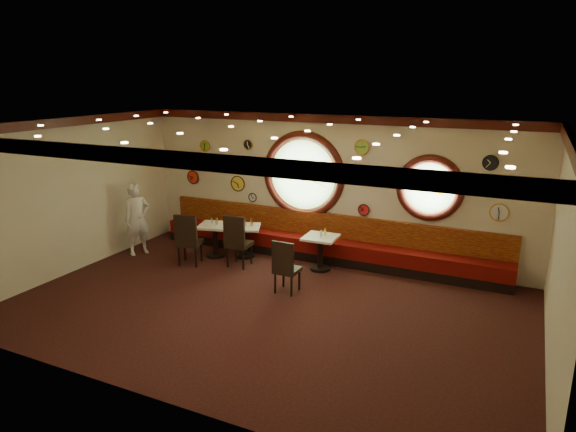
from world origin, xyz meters
The scene contains 45 objects.
floor centered at (0.00, 0.00, 0.00)m, with size 9.00×6.00×0.00m, color black.
ceiling centered at (0.00, 0.00, 3.20)m, with size 9.00×6.00×0.02m, color gold.
wall_back centered at (0.00, 3.00, 1.60)m, with size 9.00×0.02×3.20m, color beige.
wall_front centered at (0.00, -3.00, 1.60)m, with size 9.00×0.02×3.20m, color beige.
wall_left centered at (-4.50, 0.00, 1.60)m, with size 0.02×6.00×3.20m, color beige.
wall_right centered at (4.50, 0.00, 1.60)m, with size 0.02×6.00×3.20m, color beige.
molding_back centered at (0.00, 2.95, 3.11)m, with size 9.00×0.10×0.18m, color #3E100B.
molding_front centered at (0.00, -2.95, 3.11)m, with size 9.00×0.10×0.18m, color #3E100B.
molding_left centered at (-4.45, 0.00, 3.11)m, with size 0.10×6.00×0.18m, color #3E100B.
molding_right centered at (4.45, 0.00, 3.11)m, with size 0.10×6.00×0.18m, color #3E100B.
banquette_base centered at (0.00, 2.72, 0.10)m, with size 8.00×0.55×0.20m, color black.
banquette_seat centered at (0.00, 2.72, 0.35)m, with size 8.00×0.55×0.30m, color #5A0907.
banquette_back centered at (0.00, 2.94, 0.75)m, with size 8.00×0.10×0.55m, color #650907.
porthole_left_glass centered at (-0.60, 3.00, 1.85)m, with size 1.66×1.66×0.02m, color #90CA79.
porthole_left_frame centered at (-0.60, 2.98, 1.85)m, with size 1.98×1.98×0.18m, color #3E100B.
porthole_left_ring centered at (-0.60, 2.95, 1.85)m, with size 1.61×1.61×0.03m, color gold.
porthole_right_glass centered at (2.20, 3.00, 1.80)m, with size 1.10×1.10×0.02m, color #90CA79.
porthole_right_frame centered at (2.20, 2.98, 1.80)m, with size 1.38×1.38×0.18m, color #3E100B.
porthole_right_ring centered at (2.20, 2.95, 1.80)m, with size 1.09×1.09×0.03m, color gold.
wall_clock_0 centered at (3.30, 2.96, 2.40)m, with size 0.28×0.28×0.03m, color black.
wall_clock_1 centered at (-3.20, 2.96, 2.35)m, with size 0.26×0.26×0.03m, color #97B323.
wall_clock_2 centered at (-3.60, 2.96, 1.55)m, with size 0.32×0.32×0.03m, color red.
wall_clock_3 centered at (1.35, 2.96, 1.95)m, with size 0.22×0.22×0.03m, color gold.
wall_clock_4 centered at (-2.30, 2.96, 1.50)m, with size 0.36×0.36×0.03m, color yellow.
wall_clock_5 centered at (-2.00, 2.96, 2.45)m, with size 0.24×0.24×0.03m, color black.
wall_clock_6 centered at (-1.90, 2.96, 1.20)m, with size 0.20×0.20×0.03m, color white.
wall_clock_7 centered at (3.55, 2.96, 1.45)m, with size 0.34×0.34×0.03m, color white.
wall_clock_8 centered at (0.85, 2.96, 1.20)m, with size 0.24×0.24×0.03m, color red.
wall_clock_9 centered at (0.75, 2.96, 2.55)m, with size 0.30×0.30×0.03m, color #8FCA3F.
table_a centered at (-2.29, 1.89, 0.48)m, with size 0.84×0.84×0.76m.
table_b centered at (-1.66, 2.16, 0.46)m, with size 0.87×0.87×0.73m.
table_c centered at (0.19, 2.12, 0.47)m, with size 0.71×0.71×0.75m.
chair_a centered at (-2.50, 1.14, 0.66)m, with size 0.61×0.61×0.72m.
chair_b centered at (-1.49, 1.51, 0.67)m, with size 0.51×0.51×0.72m.
chair_c centered at (0.05, 0.70, 0.60)m, with size 0.45×0.45×0.65m.
condiment_a_salt centered at (-2.42, 1.97, 0.81)m, with size 0.04×0.04×0.11m, color silver.
condiment_b_salt centered at (-1.77, 2.15, 0.78)m, with size 0.04×0.04×0.10m, color silver.
condiment_c_salt centered at (0.17, 2.22, 0.80)m, with size 0.04×0.04×0.10m, color silver.
condiment_a_pepper centered at (-2.24, 1.87, 0.80)m, with size 0.03×0.03×0.10m, color silver.
condiment_b_pepper centered at (-1.67, 2.19, 0.78)m, with size 0.04×0.04×0.10m, color silver.
condiment_c_pepper centered at (0.20, 2.10, 0.80)m, with size 0.04×0.04×0.11m, color silver.
condiment_a_bottle centered at (-2.25, 1.93, 0.83)m, with size 0.05×0.05×0.16m, color gold.
condiment_b_bottle centered at (-1.53, 2.23, 0.81)m, with size 0.06×0.06×0.18m, color gold.
condiment_c_bottle centered at (0.24, 2.24, 0.82)m, with size 0.05×0.05×0.15m, color gold.
waiter centered at (-4.00, 1.29, 0.83)m, with size 0.61×0.40×1.67m, color white.
Camera 1 is at (3.97, -7.42, 3.98)m, focal length 32.00 mm.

